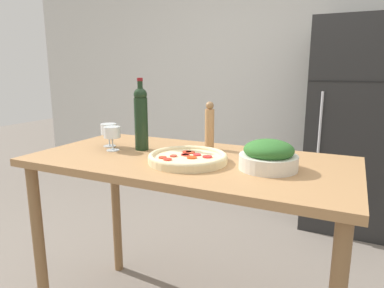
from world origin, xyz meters
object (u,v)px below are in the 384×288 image
(refrigerator, at_px, (359,126))
(homemade_pizza, at_px, (188,158))
(wine_glass_near, at_px, (112,133))
(wine_bottle, at_px, (141,117))
(wine_glass_far, at_px, (109,130))
(salad_bowl, at_px, (268,156))
(pepper_mill, at_px, (210,126))

(refrigerator, bearing_deg, homemade_pizza, -110.77)
(refrigerator, bearing_deg, wine_glass_near, -122.36)
(wine_bottle, xyz_separation_m, wine_glass_near, (-0.12, -0.08, -0.08))
(wine_glass_near, distance_m, wine_glass_far, 0.11)
(salad_bowl, bearing_deg, wine_bottle, 173.43)
(pepper_mill, distance_m, salad_bowl, 0.44)
(wine_glass_far, height_order, homemade_pizza, wine_glass_far)
(refrigerator, distance_m, homemade_pizza, 1.98)
(refrigerator, relative_size, wine_glass_far, 14.11)
(wine_glass_far, xyz_separation_m, salad_bowl, (0.87, -0.07, -0.03))
(refrigerator, xyz_separation_m, homemade_pizza, (-0.70, -1.85, 0.08))
(homemade_pizza, bearing_deg, salad_bowl, 7.21)
(wine_bottle, xyz_separation_m, pepper_mill, (0.31, 0.16, -0.05))
(pepper_mill, height_order, homemade_pizza, pepper_mill)
(wine_glass_near, distance_m, homemade_pizza, 0.45)
(refrigerator, xyz_separation_m, wine_glass_far, (-1.22, -1.74, 0.15))
(wine_glass_near, height_order, salad_bowl, salad_bowl)
(salad_bowl, bearing_deg, wine_glass_near, -179.71)
(wine_glass_far, relative_size, salad_bowl, 0.51)
(wine_glass_near, xyz_separation_m, wine_glass_far, (-0.08, 0.07, 0.00))
(refrigerator, xyz_separation_m, wine_bottle, (-1.02, -1.73, 0.23))
(refrigerator, height_order, homemade_pizza, refrigerator)
(refrigerator, height_order, wine_bottle, refrigerator)
(homemade_pizza, bearing_deg, wine_bottle, 159.38)
(pepper_mill, bearing_deg, wine_bottle, -152.52)
(pepper_mill, bearing_deg, wine_glass_far, -161.47)
(salad_bowl, xyz_separation_m, homemade_pizza, (-0.35, -0.04, -0.04))
(pepper_mill, xyz_separation_m, homemade_pizza, (0.01, -0.28, -0.10))
(wine_bottle, bearing_deg, refrigerator, 59.37)
(salad_bowl, bearing_deg, wine_glass_far, 175.59)
(wine_glass_near, bearing_deg, wine_bottle, 33.40)
(salad_bowl, bearing_deg, refrigerator, 78.93)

